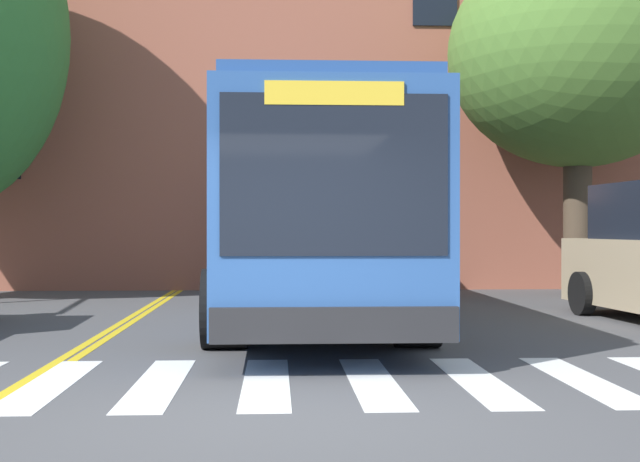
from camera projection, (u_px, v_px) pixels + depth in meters
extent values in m
plane|color=#4C4C4F|center=(272.00, 417.00, 7.12)|extent=(120.00, 120.00, 0.00)
cube|color=white|center=(50.00, 384.00, 8.61)|extent=(0.46, 2.96, 0.01)
cube|color=white|center=(159.00, 383.00, 8.66)|extent=(0.46, 2.96, 0.01)
cube|color=white|center=(266.00, 382.00, 8.71)|extent=(0.46, 2.96, 0.01)
cube|color=white|center=(373.00, 381.00, 8.76)|extent=(0.46, 2.96, 0.01)
cube|color=white|center=(478.00, 380.00, 8.81)|extent=(0.46, 2.96, 0.01)
cube|color=white|center=(582.00, 379.00, 8.86)|extent=(0.46, 2.96, 0.01)
cube|color=gold|center=(178.00, 288.00, 22.57)|extent=(0.12, 36.00, 0.01)
cube|color=gold|center=(185.00, 288.00, 22.58)|extent=(0.12, 36.00, 0.01)
cube|color=#2D5699|center=(309.00, 216.00, 15.01)|extent=(2.62, 12.22, 2.72)
cube|color=black|center=(384.00, 200.00, 15.08)|extent=(0.09, 11.23, 0.98)
cube|color=black|center=(232.00, 200.00, 14.94)|extent=(0.09, 11.23, 0.98)
cube|color=black|center=(334.00, 175.00, 8.90)|extent=(2.29, 0.04, 1.63)
cube|color=yellow|center=(334.00, 93.00, 8.90)|extent=(1.40, 0.04, 0.24)
cube|color=#232326|center=(335.00, 325.00, 8.88)|extent=(2.49, 0.11, 0.36)
cube|color=#294E89|center=(309.00, 131.00, 15.00)|extent=(2.46, 11.73, 0.16)
cylinder|color=black|center=(417.00, 308.00, 11.30)|extent=(0.57, 1.01, 1.00)
cylinder|color=black|center=(225.00, 309.00, 11.17)|extent=(0.57, 1.01, 1.00)
cylinder|color=black|center=(363.00, 279.00, 17.82)|extent=(0.57, 1.01, 1.00)
cylinder|color=black|center=(242.00, 279.00, 17.68)|extent=(0.57, 1.01, 1.00)
cylinder|color=black|center=(582.00, 293.00, 15.48)|extent=(0.28, 0.77, 0.76)
cube|color=#AD1E1E|center=(297.00, 261.00, 24.72)|extent=(2.34, 4.70, 0.85)
cube|color=black|center=(296.00, 232.00, 24.85)|extent=(1.86, 2.35, 0.78)
cube|color=white|center=(331.00, 261.00, 22.58)|extent=(0.20, 0.07, 0.14)
cube|color=white|center=(289.00, 261.00, 22.39)|extent=(0.20, 0.07, 0.14)
cylinder|color=black|center=(339.00, 273.00, 23.51)|extent=(0.30, 0.68, 0.66)
cylinder|color=black|center=(270.00, 274.00, 23.18)|extent=(0.30, 0.68, 0.66)
cylinder|color=black|center=(320.00, 269.00, 26.26)|extent=(0.30, 0.68, 0.66)
cylinder|color=black|center=(258.00, 269.00, 25.93)|extent=(0.30, 0.68, 0.66)
cylinder|color=#4C3D2D|center=(578.00, 223.00, 19.79)|extent=(0.63, 0.63, 3.25)
ellipsoid|color=#4C752D|center=(578.00, 54.00, 19.78)|extent=(8.13, 8.08, 5.05)
cube|color=#9E5642|center=(229.00, 52.00, 26.66)|extent=(39.84, 9.90, 13.62)
cube|color=black|center=(435.00, 152.00, 21.95)|extent=(1.10, 0.06, 1.40)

